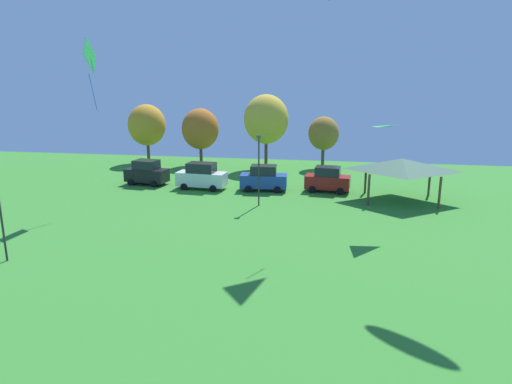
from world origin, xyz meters
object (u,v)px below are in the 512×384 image
light_post_1 (0,207)px  treeline_tree_2 (266,119)px  parked_car_third_from_left (264,178)px  treeline_tree_1 (200,129)px  treeline_tree_3 (324,134)px  kite_flying_5 (371,137)px  parked_car_second_from_left (202,176)px  treeline_tree_0 (147,125)px  light_post_0 (259,166)px  parked_car_leftmost (147,173)px  park_pavilion (402,165)px  kite_flying_3 (90,57)px  parked_car_rightmost_in_row (328,179)px

light_post_1 → treeline_tree_2: size_ratio=0.67×
treeline_tree_2 → parked_car_third_from_left: bearing=-82.5°
treeline_tree_1 → treeline_tree_3: 14.38m
kite_flying_5 → parked_car_third_from_left: (-8.72, 8.67, -5.08)m
parked_car_second_from_left → treeline_tree_2: treeline_tree_2 is taller
treeline_tree_0 → treeline_tree_2: size_ratio=0.84×
light_post_0 → parked_car_leftmost: bearing=154.7°
parked_car_second_from_left → light_post_1: light_post_1 is taller
light_post_1 → park_pavilion: bearing=36.7°
treeline_tree_3 → parked_car_leftmost: bearing=-145.7°
treeline_tree_0 → parked_car_leftmost: bearing=-68.0°
parked_car_second_from_left → treeline_tree_2: (4.45, 10.79, 4.42)m
parked_car_leftmost → treeline_tree_2: size_ratio=0.51×
kite_flying_3 → parked_car_second_from_left: kite_flying_3 is taller
parked_car_second_from_left → treeline_tree_2: bearing=72.1°
park_pavilion → light_post_1: size_ratio=1.27×
parked_car_leftmost → treeline_tree_1: (2.30, 10.79, 3.15)m
park_pavilion → light_post_0: light_post_0 is taller
light_post_0 → park_pavilion: bearing=17.8°
treeline_tree_0 → kite_flying_3: bearing=-78.3°
parked_car_leftmost → treeline_tree_2: 14.95m
parked_car_leftmost → light_post_1: size_ratio=0.76×
kite_flying_3 → treeline_tree_0: (-3.98, 19.17, -7.04)m
parked_car_rightmost_in_row → treeline_tree_3: (-0.79, 11.37, 2.87)m
park_pavilion → treeline_tree_0: bearing=154.6°
light_post_0 → treeline_tree_1: (-9.75, 16.49, 1.06)m
kite_flying_5 → treeline_tree_3: kite_flying_5 is taller
light_post_0 → treeline_tree_0: 23.87m
treeline_tree_0 → treeline_tree_1: size_ratio=1.06×
kite_flying_3 → treeline_tree_3: size_ratio=0.92×
parked_car_leftmost → parked_car_rightmost_in_row: size_ratio=1.03×
park_pavilion → treeline_tree_1: treeline_tree_1 is taller
treeline_tree_0 → treeline_tree_2: (14.86, -1.48, 1.03)m
kite_flying_5 → light_post_0: size_ratio=0.42×
kite_flying_5 → parked_car_rightmost_in_row: (-2.90, 9.23, -5.09)m
kite_flying_5 → light_post_0: bearing=157.1°
light_post_0 → parked_car_second_from_left: bearing=142.3°
parked_car_leftmost → light_post_1: (-0.14, -19.67, 2.01)m
parked_car_rightmost_in_row → treeline_tree_2: treeline_tree_2 is taller
light_post_0 → kite_flying_3: bearing=-170.6°
parked_car_leftmost → light_post_1: light_post_1 is taller
kite_flying_5 → treeline_tree_1: treeline_tree_1 is taller
kite_flying_5 → light_post_1: size_ratio=0.43×
light_post_1 → treeline_tree_1: treeline_tree_1 is taller
parked_car_third_from_left → park_pavilion: size_ratio=0.61×
kite_flying_5 → park_pavilion: (3.23, 7.21, -3.16)m
kite_flying_5 → parked_car_third_from_left: kite_flying_5 is taller
parked_car_second_from_left → light_post_1: size_ratio=0.84×
park_pavilion → treeline_tree_2: (-13.32, 11.90, 2.56)m
parked_car_leftmost → parked_car_third_from_left: size_ratio=0.98×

